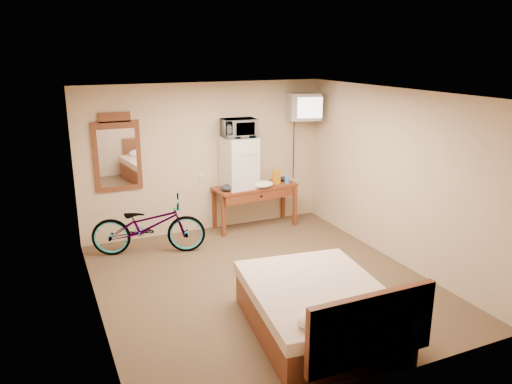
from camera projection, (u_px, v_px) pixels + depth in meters
room at (263, 193)px, 6.34m from camera, size 4.60×4.64×2.50m
desk at (256, 192)px, 8.58m from camera, size 1.47×0.66×0.75m
mini_fridge at (239, 163)px, 8.36m from camera, size 0.57×0.55×0.86m
microwave at (239, 128)px, 8.19m from camera, size 0.58×0.42×0.30m
snack_bag at (276, 177)px, 8.65m from camera, size 0.14×0.11×0.26m
blue_cup at (287, 179)px, 8.69m from camera, size 0.08×0.08×0.14m
cloth_cream at (263, 184)px, 8.44m from camera, size 0.38×0.29×0.12m
cloth_dark_a at (229, 188)px, 8.25m from camera, size 0.29×0.22×0.11m
cloth_dark_b at (284, 179)px, 8.88m from camera, size 0.17×0.14×0.08m
crt_television at (303, 106)px, 8.56m from camera, size 0.61×0.65×0.46m
wall_mirror at (117, 153)px, 7.71m from camera, size 0.72×0.04×1.23m
bicycle at (149, 225)px, 7.54m from camera, size 1.80×1.05×0.89m
bed at (321, 309)px, 5.42m from camera, size 1.64×2.03×0.90m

